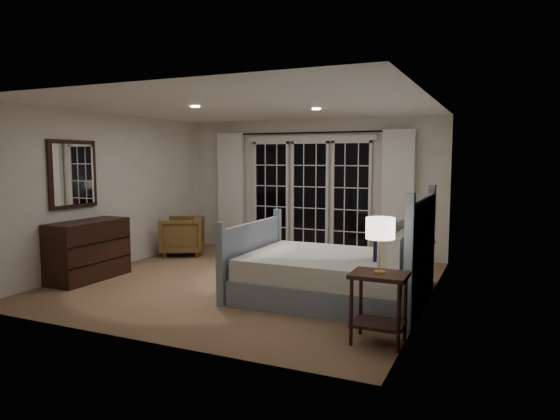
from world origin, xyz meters
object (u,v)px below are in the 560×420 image
at_px(nightstand_left, 379,297).
at_px(armchair, 182,236).
at_px(nightstand_right, 416,256).
at_px(lamp_right, 417,211).
at_px(lamp_left, 380,229).
at_px(dresser, 88,250).
at_px(bed, 335,274).

xyz_separation_m(nightstand_left, armchair, (-4.36, 2.92, -0.11)).
bearing_deg(nightstand_left, nightstand_right, 90.88).
relative_size(lamp_right, armchair, 0.69).
distance_m(lamp_right, armchair, 4.41).
xyz_separation_m(lamp_left, armchair, (-4.36, 2.92, -0.76)).
xyz_separation_m(nightstand_right, lamp_right, (0.00, 0.00, 0.64)).
distance_m(nightstand_right, dresser, 4.75).
bearing_deg(armchair, lamp_left, 28.44).
distance_m(nightstand_left, armchair, 5.25).
xyz_separation_m(bed, lamp_right, (0.81, 1.16, 0.71)).
bearing_deg(dresser, bed, 7.61).
height_order(nightstand_right, armchair, armchair).
distance_m(bed, nightstand_left, 1.52).
xyz_separation_m(bed, lamp_left, (0.85, -1.25, 0.78)).
relative_size(bed, lamp_left, 4.26).
distance_m(bed, nightstand_right, 1.42).
bearing_deg(lamp_right, dresser, -159.67).
bearing_deg(armchair, dresser, -31.19).
xyz_separation_m(bed, nightstand_right, (0.81, 1.16, 0.08)).
height_order(lamp_left, lamp_right, lamp_left).
bearing_deg(armchair, nightstand_left, 28.44).
bearing_deg(lamp_left, lamp_right, 90.88).
xyz_separation_m(armchair, dresser, (-0.13, -2.16, 0.08)).
distance_m(nightstand_left, dresser, 4.56).
bearing_deg(lamp_left, armchair, 146.18).
height_order(armchair, dresser, dresser).
bearing_deg(lamp_right, armchair, 173.32).
distance_m(nightstand_left, nightstand_right, 2.42).
distance_m(nightstand_right, lamp_right, 0.64).
distance_m(nightstand_left, lamp_right, 2.49).
height_order(lamp_left, armchair, lamp_left).
bearing_deg(nightstand_right, nightstand_left, -89.12).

